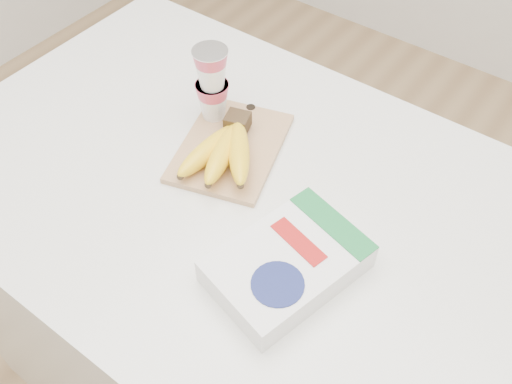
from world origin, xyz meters
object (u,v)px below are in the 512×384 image
cutting_board (231,148)px  yogurt_stack (212,82)px  table (240,305)px  cereal_box (287,264)px  bananas (225,149)px

cutting_board → yogurt_stack: bearing=131.7°
table → yogurt_stack: bearing=141.4°
table → cutting_board: (-0.06, 0.07, 0.48)m
table → cereal_box: cereal_box is taller
cutting_board → cereal_box: cereal_box is taller
cutting_board → bananas: 0.05m
cutting_board → bananas: size_ratio=1.20×
table → cereal_box: size_ratio=4.38×
cutting_board → cereal_box: bearing=-51.6°
table → yogurt_stack: 0.61m
table → bananas: bananas is taller
cereal_box → table: bearing=164.8°
cereal_box → yogurt_stack: bearing=160.5°
table → yogurt_stack: yogurt_stack is taller
table → yogurt_stack: size_ratio=7.50×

